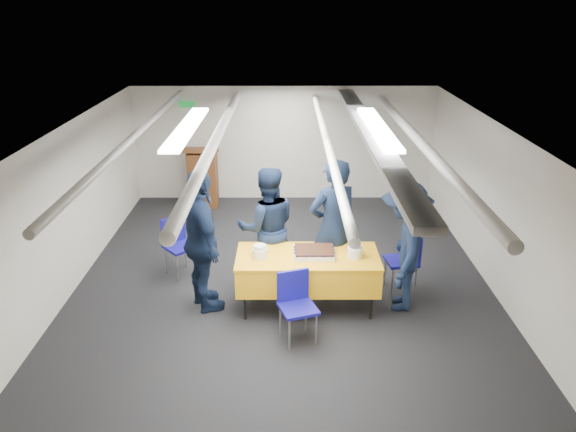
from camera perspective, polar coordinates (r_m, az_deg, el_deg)
The scene contains 14 objects.
ground at distance 8.52m, azimuth -0.50°, elevation -6.08°, with size 7.00×7.00×0.00m, color black.
room_shell at distance 8.23m, azimuth 0.12°, elevation 6.50°, with size 6.00×7.00×2.30m.
serving_table at distance 7.47m, azimuth 1.99°, elevation -5.47°, with size 1.88×0.87×0.77m.
sheet_cake at distance 7.37m, azimuth 2.67°, elevation -3.67°, with size 0.53×0.41×0.09m.
plate_stack_left at distance 7.30m, azimuth -2.87°, elevation -3.63°, with size 0.20×0.20×0.17m.
plate_stack_right at distance 7.34m, azimuth 6.82°, elevation -3.56°, with size 0.20×0.20×0.18m.
podium at distance 11.23m, azimuth -8.64°, elevation 4.03°, with size 0.62×0.53×1.25m.
chair_near at distance 6.84m, azimuth 0.80°, elevation -8.45°, with size 0.53×0.53×0.87m.
chair_right at distance 8.10m, azimuth 12.03°, elevation -3.94°, with size 0.47×0.47×0.87m.
chair_left at distance 8.56m, azimuth -11.17°, elevation -2.42°, with size 0.59×0.59×0.87m.
sailor_a at distance 7.73m, azimuth 4.58°, elevation -1.16°, with size 0.71×0.47×1.95m, color black.
sailor_b at distance 7.92m, azimuth -2.12°, elevation -1.21°, with size 0.86×0.67×1.78m, color black.
sailor_c at distance 7.36m, azimuth -8.74°, elevation -2.59°, with size 1.14×0.47×1.94m, color black.
sailor_d at distance 7.50m, azimuth 11.69°, elevation -3.07°, with size 1.14×0.66×1.77m, color black.
Camera 1 is at (0.05, -7.54, 3.96)m, focal length 35.00 mm.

